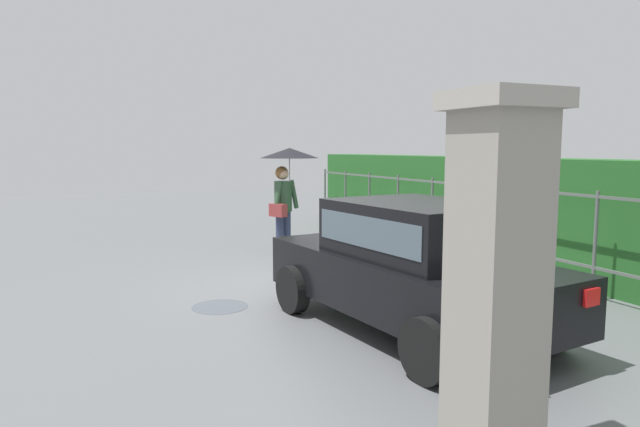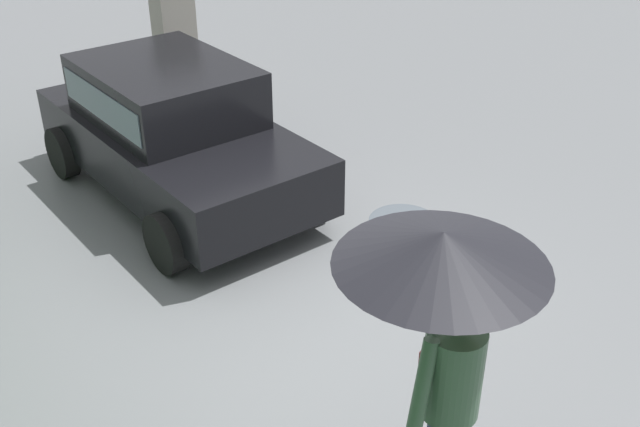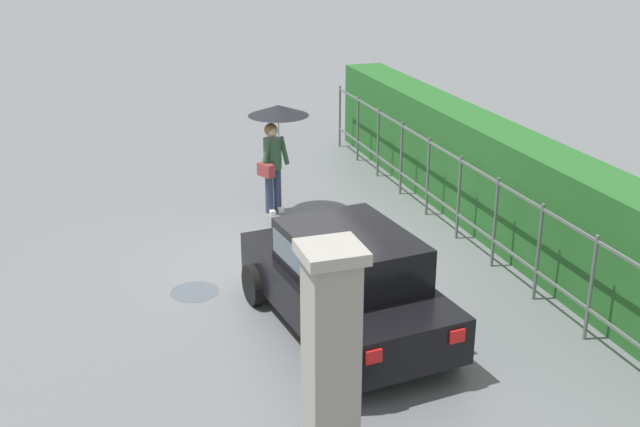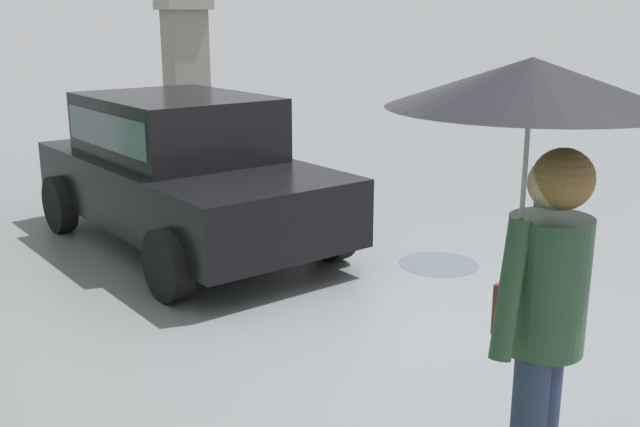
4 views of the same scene
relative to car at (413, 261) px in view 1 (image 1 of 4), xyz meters
name	(u,v)px [view 1 (image 1 of 4)]	position (x,y,z in m)	size (l,w,h in m)	color
ground_plane	(311,286)	(-2.36, -0.22, -0.80)	(40.00, 40.00, 0.00)	slate
car	(413,261)	(0.00, 0.00, 0.00)	(3.88, 2.20, 1.48)	black
pedestrian	(287,173)	(-4.80, 0.33, 0.79)	(1.13, 1.13, 2.07)	#2D3856
gate_pillar	(496,279)	(2.51, -1.07, 0.44)	(0.60, 0.60, 2.42)	gray
fence_section	(474,219)	(-2.54, 2.97, 0.02)	(12.45, 0.05, 1.50)	#59605B
hedge_row	(508,210)	(-2.54, 3.74, 0.15)	(13.40, 0.90, 1.90)	#235B23
puddle_near	(220,307)	(-1.84, -1.76, -0.80)	(0.74, 0.74, 0.00)	#4C545B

